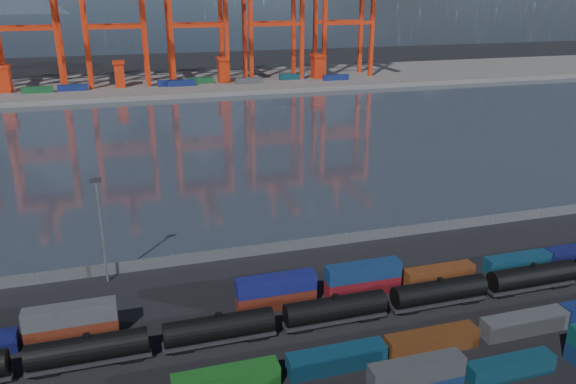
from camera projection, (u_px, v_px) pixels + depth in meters
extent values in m
plane|color=black|center=(356.00, 345.00, 70.49)|extent=(700.00, 700.00, 0.00)
plane|color=#2A323D|center=(215.00, 141.00, 165.04)|extent=(700.00, 700.00, 0.00)
cube|color=#514F4C|center=(177.00, 83.00, 259.26)|extent=(700.00, 70.00, 2.00)
cube|color=#36393A|center=(417.00, 370.00, 60.31)|extent=(10.80, 2.20, 2.34)
cube|color=#0C3040|center=(510.00, 367.00, 64.41)|extent=(10.80, 2.20, 2.34)
cube|color=#165519|center=(226.00, 380.00, 62.11)|extent=(11.95, 2.43, 2.59)
cube|color=#0D2F44|center=(337.00, 359.00, 65.64)|extent=(11.95, 2.43, 2.59)
cube|color=#4F280F|center=(432.00, 341.00, 69.01)|extent=(11.95, 2.43, 2.59)
cube|color=#404245|center=(524.00, 323.00, 72.64)|extent=(11.95, 2.43, 2.59)
cube|color=maroon|center=(73.00, 331.00, 71.20)|extent=(11.24, 2.29, 2.44)
cube|color=#434649|center=(70.00, 314.00, 70.37)|extent=(11.24, 2.29, 2.44)
cube|color=#591D11|center=(276.00, 299.00, 78.43)|extent=(11.24, 2.29, 2.44)
cube|color=navy|center=(276.00, 284.00, 77.60)|extent=(11.24, 2.29, 2.44)
cube|color=maroon|center=(363.00, 286.00, 81.96)|extent=(11.24, 2.29, 2.44)
cube|color=navy|center=(363.00, 271.00, 81.13)|extent=(11.24, 2.29, 2.44)
cube|color=#622E13|center=(439.00, 274.00, 85.35)|extent=(11.24, 2.29, 2.44)
cube|color=#0E334A|center=(517.00, 262.00, 89.15)|extent=(11.24, 2.29, 2.44)
cylinder|color=black|center=(88.00, 348.00, 65.72)|extent=(13.72, 3.06, 3.06)
cylinder|color=black|center=(86.00, 336.00, 65.15)|extent=(0.84, 0.84, 0.53)
cube|color=black|center=(90.00, 360.00, 66.30)|extent=(14.25, 2.11, 0.42)
cube|color=black|center=(47.00, 371.00, 65.17)|extent=(2.64, 1.90, 0.63)
cube|color=black|center=(132.00, 356.00, 67.72)|extent=(2.64, 1.90, 0.63)
cylinder|color=black|center=(219.00, 327.00, 69.90)|extent=(13.72, 3.06, 3.06)
cylinder|color=black|center=(219.00, 315.00, 69.32)|extent=(0.84, 0.84, 0.53)
cube|color=black|center=(220.00, 338.00, 70.47)|extent=(14.25, 2.11, 0.42)
cube|color=black|center=(182.00, 348.00, 69.34)|extent=(2.64, 1.90, 0.63)
cube|color=black|center=(256.00, 335.00, 71.90)|extent=(2.64, 1.90, 0.63)
cylinder|color=black|center=(335.00, 308.00, 74.07)|extent=(13.72, 3.06, 3.06)
cylinder|color=black|center=(336.00, 297.00, 73.49)|extent=(0.84, 0.84, 0.53)
cube|color=black|center=(335.00, 319.00, 74.65)|extent=(14.25, 2.11, 0.42)
cube|color=black|center=(301.00, 327.00, 73.51)|extent=(2.64, 1.90, 0.63)
cube|color=black|center=(368.00, 316.00, 76.07)|extent=(2.64, 1.90, 0.63)
cylinder|color=black|center=(439.00, 291.00, 78.24)|extent=(13.72, 3.06, 3.06)
cylinder|color=black|center=(440.00, 280.00, 77.66)|extent=(0.84, 0.84, 0.53)
cube|color=black|center=(438.00, 301.00, 78.82)|extent=(14.25, 2.11, 0.42)
cube|color=black|center=(407.00, 309.00, 77.68)|extent=(2.64, 1.90, 0.63)
cube|color=black|center=(467.00, 299.00, 80.24)|extent=(2.64, 1.90, 0.63)
cylinder|color=black|center=(532.00, 276.00, 82.41)|extent=(13.72, 3.06, 3.06)
cylinder|color=black|center=(534.00, 265.00, 81.84)|extent=(0.84, 0.84, 0.53)
cube|color=black|center=(531.00, 286.00, 82.99)|extent=(14.25, 2.11, 0.42)
cube|color=black|center=(503.00, 293.00, 81.86)|extent=(2.64, 1.90, 0.63)
cube|color=black|center=(557.00, 284.00, 84.41)|extent=(2.64, 1.90, 0.63)
cube|color=#595B5E|center=(291.00, 246.00, 95.36)|extent=(160.00, 0.06, 2.00)
cylinder|color=slate|center=(38.00, 278.00, 84.56)|extent=(0.12, 0.12, 2.20)
cylinder|color=slate|center=(107.00, 269.00, 87.25)|extent=(0.12, 0.12, 2.20)
cylinder|color=slate|center=(172.00, 260.00, 89.94)|extent=(0.12, 0.12, 2.20)
cylinder|color=slate|center=(234.00, 252.00, 92.63)|extent=(0.12, 0.12, 2.20)
cylinder|color=slate|center=(291.00, 245.00, 95.33)|extent=(0.12, 0.12, 2.20)
cylinder|color=slate|center=(346.00, 238.00, 98.02)|extent=(0.12, 0.12, 2.20)
cylinder|color=slate|center=(398.00, 231.00, 100.71)|extent=(0.12, 0.12, 2.20)
cylinder|color=slate|center=(447.00, 225.00, 103.40)|extent=(0.12, 0.12, 2.20)
cylinder|color=slate|center=(493.00, 219.00, 106.09)|extent=(0.12, 0.12, 2.20)
cylinder|color=slate|center=(538.00, 213.00, 108.78)|extent=(0.12, 0.12, 2.20)
cylinder|color=slate|center=(102.00, 233.00, 83.09)|extent=(0.36, 0.36, 16.00)
cube|color=black|center=(95.00, 180.00, 80.26)|extent=(1.60, 0.40, 0.60)
cube|color=red|center=(56.00, 35.00, 227.90)|extent=(1.75, 1.75, 49.10)
cube|color=red|center=(59.00, 32.00, 239.69)|extent=(1.75, 1.75, 49.10)
cube|color=red|center=(23.00, 29.00, 223.83)|extent=(24.01, 1.53, 1.53)
cube|color=red|center=(28.00, 27.00, 235.62)|extent=(24.01, 1.53, 1.53)
cube|color=red|center=(85.00, 34.00, 230.86)|extent=(1.75, 1.75, 49.10)
cube|color=red|center=(86.00, 32.00, 242.65)|extent=(1.75, 1.75, 49.10)
cube|color=red|center=(145.00, 33.00, 237.32)|extent=(1.75, 1.75, 49.10)
cube|color=red|center=(143.00, 31.00, 249.11)|extent=(1.75, 1.75, 49.10)
cube|color=red|center=(115.00, 27.00, 233.25)|extent=(24.01, 1.53, 1.53)
cube|color=red|center=(114.00, 25.00, 245.04)|extent=(24.01, 1.53, 1.53)
cube|color=red|center=(171.00, 32.00, 240.28)|extent=(1.75, 1.75, 49.10)
cube|color=red|center=(168.00, 30.00, 252.07)|extent=(1.75, 1.75, 49.10)
cube|color=red|center=(226.00, 31.00, 246.74)|extent=(1.75, 1.75, 49.10)
cube|color=red|center=(221.00, 29.00, 258.53)|extent=(1.75, 1.75, 49.10)
cube|color=red|center=(199.00, 26.00, 242.67)|extent=(24.01, 1.53, 1.53)
cube|color=red|center=(195.00, 24.00, 254.46)|extent=(24.01, 1.53, 1.53)
cube|color=red|center=(251.00, 30.00, 249.70)|extent=(1.75, 1.75, 49.10)
cube|color=red|center=(244.00, 29.00, 261.49)|extent=(1.75, 1.75, 49.10)
cube|color=red|center=(302.00, 29.00, 256.16)|extent=(1.75, 1.75, 49.10)
cube|color=red|center=(293.00, 28.00, 267.95)|extent=(1.75, 1.75, 49.10)
cube|color=red|center=(277.00, 24.00, 252.09)|extent=(24.01, 1.53, 1.53)
cube|color=red|center=(269.00, 23.00, 263.88)|extent=(24.01, 1.53, 1.53)
cube|color=red|center=(325.00, 29.00, 259.12)|extent=(1.75, 1.75, 49.10)
cube|color=red|center=(315.00, 27.00, 270.91)|extent=(1.75, 1.75, 49.10)
cube|color=red|center=(372.00, 28.00, 265.58)|extent=(1.75, 1.75, 49.10)
cube|color=red|center=(361.00, 26.00, 277.37)|extent=(1.75, 1.75, 49.10)
cube|color=red|center=(349.00, 23.00, 261.51)|extent=(24.01, 1.53, 1.53)
cube|color=red|center=(339.00, 22.00, 273.30)|extent=(24.01, 1.53, 1.53)
cube|color=navy|center=(182.00, 83.00, 244.85)|extent=(12.00, 2.44, 2.60)
cube|color=navy|center=(336.00, 77.00, 260.50)|extent=(12.00, 2.44, 2.60)
cube|color=navy|center=(171.00, 83.00, 244.96)|extent=(12.00, 2.44, 2.60)
cube|color=#3F4244|center=(249.00, 81.00, 251.07)|extent=(12.00, 2.44, 2.60)
cube|color=#144C23|center=(37.00, 90.00, 228.70)|extent=(12.00, 2.44, 2.60)
cube|color=navy|center=(73.00, 88.00, 233.55)|extent=(12.00, 2.44, 2.60)
cube|color=#144C23|center=(200.00, 81.00, 251.51)|extent=(12.00, 2.44, 2.60)
cube|color=#0C3842|center=(292.00, 77.00, 262.51)|extent=(12.00, 2.44, 2.60)
cube|color=red|center=(5.00, 80.00, 229.36)|extent=(4.00, 6.00, 10.00)
cube|color=red|center=(3.00, 66.00, 227.48)|extent=(5.00, 7.00, 1.20)
cube|color=red|center=(120.00, 75.00, 241.47)|extent=(4.00, 6.00, 10.00)
cube|color=red|center=(118.00, 62.00, 239.59)|extent=(5.00, 7.00, 1.20)
cube|color=red|center=(223.00, 71.00, 253.59)|extent=(4.00, 6.00, 10.00)
cube|color=red|center=(222.00, 59.00, 251.71)|extent=(5.00, 7.00, 1.20)
cube|color=red|center=(317.00, 67.00, 265.70)|extent=(4.00, 6.00, 10.00)
cube|color=red|center=(317.00, 55.00, 263.82)|extent=(5.00, 7.00, 1.20)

